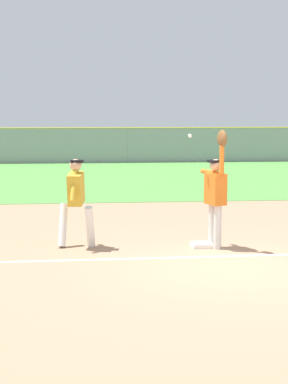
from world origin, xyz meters
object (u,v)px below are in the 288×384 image
at_px(first_base, 202,245).
at_px(baseball, 190,136).
at_px(fielder, 216,191).
at_px(runner, 76,197).
at_px(parked_car_green, 92,148).
at_px(parked_car_white, 192,146).

distance_m(first_base, baseball, 2.13).
height_order(fielder, runner, fielder).
height_order(fielder, parked_car_green, fielder).
bearing_deg(fielder, runner, -24.47).
height_order(first_base, baseball, baseball).
bearing_deg(first_base, runner, 175.35).
relative_size(first_base, fielder, 0.17).
height_order(runner, baseball, baseball).
relative_size(fielder, parked_car_white, 0.51).
xyz_separation_m(runner, baseball, (2.18, -0.17, 1.16)).
relative_size(first_base, parked_car_green, 0.09).
relative_size(fielder, parked_car_green, 0.51).
xyz_separation_m(runner, parked_car_white, (6.69, 24.62, -0.32)).
xyz_separation_m(fielder, baseball, (-0.49, 0.16, 1.04)).
height_order(baseball, parked_car_green, baseball).
xyz_separation_m(parked_car_green, parked_car_white, (5.93, 0.89, 0.00)).
bearing_deg(first_base, parked_car_white, 80.24).
bearing_deg(parked_car_green, fielder, -84.22).
xyz_separation_m(first_base, parked_car_green, (-1.67, 23.93, 0.63)).
distance_m(baseball, parked_car_green, 23.99).
xyz_separation_m(fielder, parked_car_green, (-1.91, 24.05, -0.45)).
bearing_deg(baseball, runner, 175.61).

